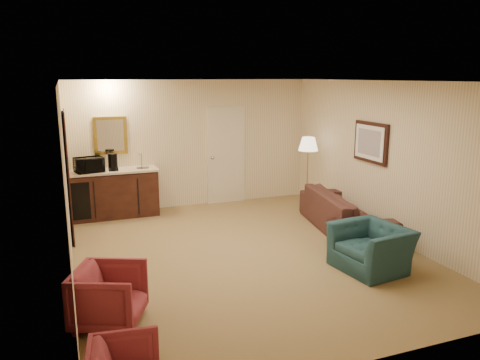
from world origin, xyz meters
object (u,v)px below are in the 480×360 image
object	(u,v)px
floor_lamp	(307,173)
waste_bin	(150,207)
coffee_maker	(113,162)
sofa	(345,206)
rose_chair_near	(109,293)
microwave	(89,163)
coffee_table	(347,235)
wetbar_cabinet	(115,193)
teal_armchair	(372,241)

from	to	relation	value
floor_lamp	waste_bin	xyz separation A→B (m)	(-3.08, 0.75, -0.60)
coffee_maker	sofa	bearing A→B (deg)	-15.14
rose_chair_near	microwave	bearing A→B (deg)	22.35
coffee_table	waste_bin	bearing A→B (deg)	130.44
wetbar_cabinet	coffee_maker	distance (m)	0.63
rose_chair_near	waste_bin	size ratio (longest dim) A/B	2.46
floor_lamp	coffee_maker	xyz separation A→B (m)	(-3.74, 0.76, 0.34)
teal_armchair	waste_bin	world-z (taller)	teal_armchair
coffee_table	floor_lamp	xyz separation A→B (m)	(0.51, 2.26, 0.51)
teal_armchair	microwave	bearing A→B (deg)	-144.81
microwave	rose_chair_near	bearing A→B (deg)	-103.68
wetbar_cabinet	microwave	distance (m)	0.78
waste_bin	microwave	xyz separation A→B (m)	(-1.10, -0.00, 0.94)
sofa	waste_bin	xyz separation A→B (m)	(-3.04, 2.22, -0.30)
teal_armchair	coffee_table	world-z (taller)	teal_armchair
teal_armchair	microwave	size ratio (longest dim) A/B	1.93
wetbar_cabinet	waste_bin	bearing A→B (deg)	-6.15
floor_lamp	waste_bin	distance (m)	3.22
teal_armchair	waste_bin	size ratio (longest dim) A/B	3.29
coffee_table	coffee_maker	world-z (taller)	coffee_maker
rose_chair_near	microwave	size ratio (longest dim) A/B	1.44
floor_lamp	wetbar_cabinet	bearing A→B (deg)	167.55
teal_armchair	microwave	distance (m)	5.24
wetbar_cabinet	sofa	size ratio (longest dim) A/B	0.71
rose_chair_near	coffee_table	distance (m)	3.87
waste_bin	wetbar_cabinet	bearing A→B (deg)	173.85
waste_bin	microwave	world-z (taller)	microwave
coffee_table	microwave	size ratio (longest dim) A/B	1.58
coffee_table	microwave	xyz separation A→B (m)	(-3.67, 3.02, 0.86)
teal_armchair	floor_lamp	size ratio (longest dim) A/B	0.65
teal_armchair	coffee_maker	distance (m)	4.96
rose_chair_near	teal_armchair	bearing A→B (deg)	-62.91
waste_bin	coffee_table	bearing A→B (deg)	-49.56
teal_armchair	coffee_maker	bearing A→B (deg)	-148.64
rose_chair_near	floor_lamp	world-z (taller)	floor_lamp
sofa	floor_lamp	bearing A→B (deg)	7.88
teal_armchair	rose_chair_near	xyz separation A→B (m)	(-3.58, -0.25, -0.06)
sofa	waste_bin	bearing A→B (deg)	63.32
waste_bin	coffee_maker	size ratio (longest dim) A/B	0.91
wetbar_cabinet	coffee_maker	xyz separation A→B (m)	(-0.01, -0.06, 0.62)
coffee_table	microwave	distance (m)	4.83
floor_lamp	coffee_table	bearing A→B (deg)	-102.62
wetbar_cabinet	sofa	world-z (taller)	wetbar_cabinet
coffee_table	microwave	bearing A→B (deg)	140.57
waste_bin	rose_chair_near	bearing A→B (deg)	-105.81
sofa	teal_armchair	size ratio (longest dim) A/B	2.38
teal_armchair	rose_chair_near	size ratio (longest dim) A/B	1.34
coffee_maker	microwave	bearing A→B (deg)	-162.49
sofa	floor_lamp	world-z (taller)	floor_lamp
floor_lamp	waste_bin	world-z (taller)	floor_lamp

